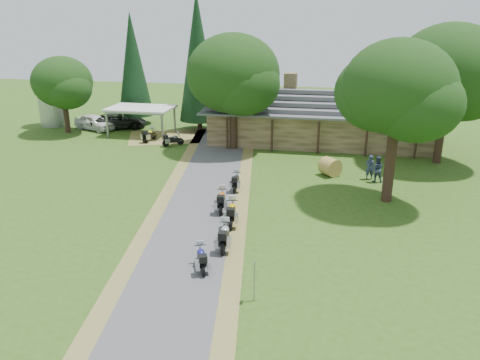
% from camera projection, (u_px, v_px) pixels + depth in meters
% --- Properties ---
extents(ground, '(120.00, 120.00, 0.00)m').
position_uv_depth(ground, '(183.00, 253.00, 23.51)').
color(ground, '#324F16').
rests_on(ground, ground).
extents(driveway, '(51.95, 51.95, 0.00)m').
position_uv_depth(driveway, '(196.00, 220.00, 27.31)').
color(driveway, '#4B4B4E').
rests_on(driveway, ground).
extents(lodge, '(21.40, 9.40, 4.90)m').
position_uv_depth(lodge, '(321.00, 116.00, 43.86)').
color(lodge, brown).
rests_on(lodge, ground).
extents(silo, '(3.22, 3.22, 6.17)m').
position_uv_depth(silo, '(52.00, 97.00, 50.08)').
color(silo, gray).
rests_on(silo, ground).
extents(carport, '(6.39, 4.31, 2.74)m').
position_uv_depth(carport, '(142.00, 121.00, 46.76)').
color(carport, silver).
rests_on(carport, ground).
extents(car_white_sedan, '(4.62, 6.57, 2.02)m').
position_uv_depth(car_white_sedan, '(94.00, 120.00, 48.73)').
color(car_white_sedan, white).
rests_on(car_white_sedan, ground).
extents(car_dark_suv, '(4.77, 6.76, 2.38)m').
position_uv_depth(car_dark_suv, '(118.00, 117.00, 49.33)').
color(car_dark_suv, black).
rests_on(car_dark_suv, ground).
extents(motorcycle_row_a, '(1.19, 1.84, 1.20)m').
position_uv_depth(motorcycle_row_a, '(201.00, 257.00, 21.93)').
color(motorcycle_row_a, navy).
rests_on(motorcycle_row_a, ground).
extents(motorcycle_row_b, '(0.89, 2.13, 1.41)m').
position_uv_depth(motorcycle_row_b, '(225.00, 235.00, 23.93)').
color(motorcycle_row_b, '#ACAFB4').
rests_on(motorcycle_row_b, ground).
extents(motorcycle_row_c, '(0.99, 2.21, 1.46)m').
position_uv_depth(motorcycle_row_c, '(232.00, 212.00, 26.69)').
color(motorcycle_row_c, '#F2B300').
rests_on(motorcycle_row_c, ground).
extents(motorcycle_row_d, '(0.97, 2.13, 1.40)m').
position_uv_depth(motorcycle_row_d, '(222.00, 199.00, 28.57)').
color(motorcycle_row_d, '#CA5519').
rests_on(motorcycle_row_d, ground).
extents(motorcycle_row_e, '(0.74, 1.90, 1.28)m').
position_uv_depth(motorcycle_row_e, '(236.00, 181.00, 31.99)').
color(motorcycle_row_e, black).
rests_on(motorcycle_row_e, ground).
extents(motorcycle_carport_a, '(0.98, 2.06, 1.36)m').
position_uv_depth(motorcycle_carport_a, '(149.00, 134.00, 44.31)').
color(motorcycle_carport_a, yellow).
rests_on(motorcycle_carport_a, ground).
extents(motorcycle_carport_b, '(1.79, 1.64, 1.25)m').
position_uv_depth(motorcycle_carport_b, '(173.00, 139.00, 42.78)').
color(motorcycle_carport_b, slate).
rests_on(motorcycle_carport_b, ground).
extents(person_a, '(0.65, 0.49, 2.15)m').
position_uv_depth(person_a, '(370.00, 165.00, 33.86)').
color(person_a, '#2F3A56').
rests_on(person_a, ground).
extents(person_b, '(0.66, 0.49, 2.24)m').
position_uv_depth(person_b, '(377.00, 167.00, 33.33)').
color(person_b, '#2F3A56').
rests_on(person_b, ground).
extents(hay_bale, '(1.82, 1.81, 1.34)m').
position_uv_depth(hay_bale, '(330.00, 167.00, 34.81)').
color(hay_bale, olive).
rests_on(hay_bale, ground).
extents(sign_post, '(0.34, 0.06, 1.87)m').
position_uv_depth(sign_post, '(254.00, 281.00, 19.31)').
color(sign_post, gray).
rests_on(sign_post, ground).
extents(oak_lodge_left, '(7.99, 7.99, 10.72)m').
position_uv_depth(oak_lodge_left, '(233.00, 89.00, 40.32)').
color(oak_lodge_left, '#163510').
rests_on(oak_lodge_left, ground).
extents(oak_lodge_right, '(8.42, 8.42, 11.85)m').
position_uv_depth(oak_lodge_right, '(447.00, 89.00, 36.13)').
color(oak_lodge_right, '#163510').
rests_on(oak_lodge_right, ground).
extents(oak_driveway, '(6.77, 6.77, 11.76)m').
position_uv_depth(oak_driveway, '(396.00, 111.00, 28.29)').
color(oak_driveway, '#163510').
rests_on(oak_driveway, ground).
extents(oak_silo, '(5.89, 5.89, 8.27)m').
position_uv_depth(oak_silo, '(63.00, 92.00, 46.55)').
color(oak_silo, '#163510').
rests_on(oak_silo, ground).
extents(cedar_near, '(4.09, 4.09, 13.71)m').
position_uv_depth(cedar_near, '(198.00, 63.00, 46.76)').
color(cedar_near, black).
rests_on(cedar_near, ground).
extents(cedar_far, '(3.76, 3.76, 11.81)m').
position_uv_depth(cedar_far, '(133.00, 69.00, 49.89)').
color(cedar_far, black).
rests_on(cedar_far, ground).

